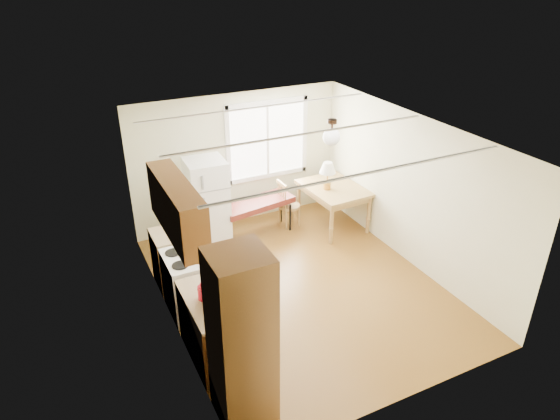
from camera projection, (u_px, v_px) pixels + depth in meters
room_shell at (301, 216)px, 7.24m from camera, size 4.60×5.60×2.62m
kitchen_run at (204, 293)px, 6.25m from camera, size 0.65×3.40×2.20m
window_unit at (267, 140)px, 9.32m from camera, size 1.64×0.05×1.51m
pendant_light at (332, 136)px, 7.39m from camera, size 0.26×0.26×0.40m
refrigerator at (208, 203)px, 8.63m from camera, size 0.68×0.70×1.59m
bench at (257, 205)px, 9.09m from camera, size 1.46×0.74×0.64m
dining_table at (333, 192)px, 9.29m from camera, size 1.02×1.32×0.80m
chair at (285, 202)px, 9.33m from camera, size 0.40×0.40×0.91m
table_lamp at (328, 170)px, 8.99m from camera, size 0.30×0.30×0.52m
coffee_maker at (212, 295)px, 5.89m from camera, size 0.22×0.27×0.39m
kettle at (203, 292)px, 6.01m from camera, size 0.13×0.13×0.24m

